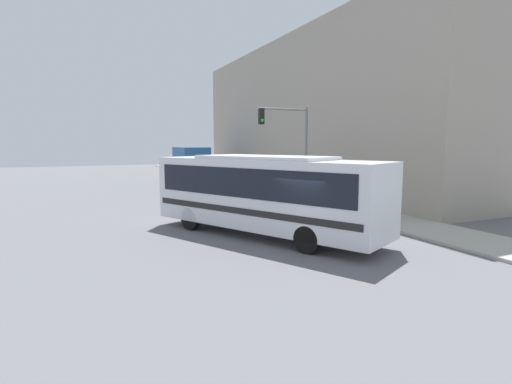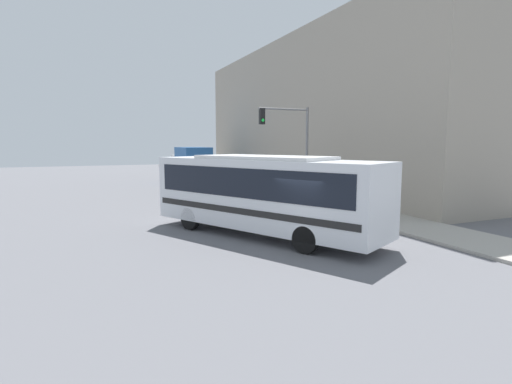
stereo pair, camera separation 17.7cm
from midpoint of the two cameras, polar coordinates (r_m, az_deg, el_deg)
name	(u,v)px [view 1 (the left image)]	position (r m, az deg, el deg)	size (l,w,h in m)	color
ground_plane	(312,248)	(14.45, 7.71, -7.92)	(120.00, 120.00, 0.00)	slate
sidewalk	(247,185)	(34.73, -1.44, 0.94)	(2.98, 70.00, 0.12)	#A8A399
building_facade	(309,116)	(34.23, 7.44, 10.69)	(6.00, 32.50, 11.92)	#9E9384
city_bus	(264,190)	(15.89, 0.86, 0.28)	(6.76, 10.14, 3.21)	silver
delivery_truck	(189,163)	(39.36, -9.67, 4.09)	(2.47, 6.78, 3.34)	#265999
fire_hydrant	(350,207)	(20.82, 13.10, -2.15)	(0.20, 0.27, 0.69)	#999999
traffic_light_pole	(291,138)	(23.94, 4.76, 7.69)	(3.28, 0.35, 5.71)	slate
parking_meter	(302,188)	(24.68, 6.39, 0.53)	(0.14, 0.14, 1.22)	slate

